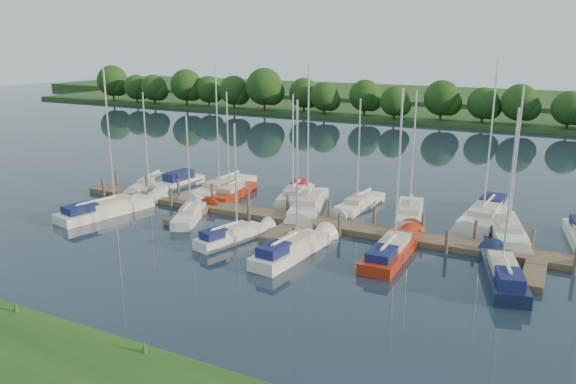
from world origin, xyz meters
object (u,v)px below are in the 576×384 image
at_px(dock, 296,223).
at_px(sailboat_n_0, 150,185).
at_px(sailboat_s_2, 233,237).
at_px(sailboat_n_5, 308,207).
at_px(motorboat, 177,183).

xyz_separation_m(dock, sailboat_n_0, (-16.52, 3.51, 0.07)).
xyz_separation_m(dock, sailboat_s_2, (-2.25, -4.88, 0.13)).
height_order(sailboat_n_5, sailboat_s_2, sailboat_n_5).
relative_size(sailboat_n_0, motorboat, 1.49).
bearing_deg(dock, motorboat, 161.23).
height_order(dock, sailboat_n_5, sailboat_n_5).
bearing_deg(sailboat_s_2, dock, 81.10).
xyz_separation_m(sailboat_n_0, motorboat, (2.00, 1.43, 0.08)).
bearing_deg(dock, sailboat_n_5, 101.97).
relative_size(dock, motorboat, 6.72).
distance_m(motorboat, sailboat_n_5, 13.79).
height_order(dock, sailboat_n_0, sailboat_n_0).
height_order(sailboat_n_0, sailboat_s_2, sailboat_n_0).
xyz_separation_m(sailboat_n_0, sailboat_s_2, (14.27, -8.39, 0.06)).
xyz_separation_m(sailboat_n_0, sailboat_n_5, (15.73, 0.18, 0.01)).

